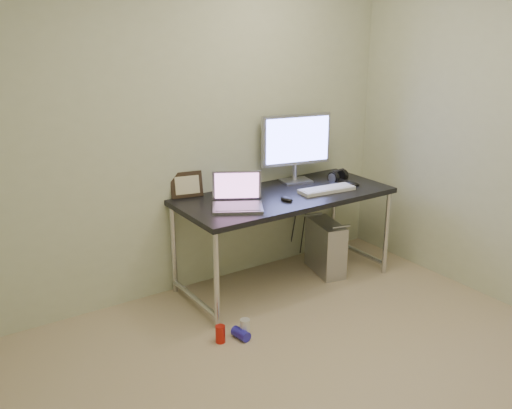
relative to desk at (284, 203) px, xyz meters
The scene contains 17 objects.
floor 1.64m from the desk, 112.58° to the right, with size 3.50×3.50×0.00m, color tan.
wall_back 0.89m from the desk, 147.06° to the left, with size 3.50×0.02×2.50m, color beige.
desk is the anchor object (origin of this frame).
tower_computer 0.61m from the desk, ahead, with size 0.28×0.45×0.47m.
cable_a 0.56m from the desk, 41.70° to the left, with size 0.01×0.01×0.70m, color black.
cable_b 0.62m from the desk, 33.77° to the left, with size 0.01×0.01×0.72m, color black.
can_red 1.19m from the desk, 150.31° to the right, with size 0.07×0.07×0.12m, color red.
can_white 1.08m from the desk, 143.09° to the right, with size 0.07×0.07×0.13m, color silver.
can_blue 1.13m from the desk, 144.04° to the right, with size 0.07×0.07×0.13m, color #2B24BC.
laptop 0.49m from the desk, behind, with size 0.46×0.43×0.25m.
monitor 0.54m from the desk, 39.21° to the left, with size 0.60×0.22×0.56m.
keyboard 0.35m from the desk, 22.17° to the right, with size 0.46×0.15×0.03m, color silver.
mouse_right 0.62m from the desk, 10.63° to the right, with size 0.08×0.12×0.04m, color black.
mouse_left 0.20m from the desk, 121.58° to the right, with size 0.07×0.11×0.04m, color black.
headphones 0.63m from the desk, ahead, with size 0.17×0.10×0.11m.
picture_frame 0.77m from the desk, 152.61° to the left, with size 0.24×0.03×0.20m, color black.
webcam 0.50m from the desk, 141.64° to the left, with size 0.04×0.04×0.13m.
Camera 1 is at (-1.95, -2.02, 2.05)m, focal length 40.00 mm.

